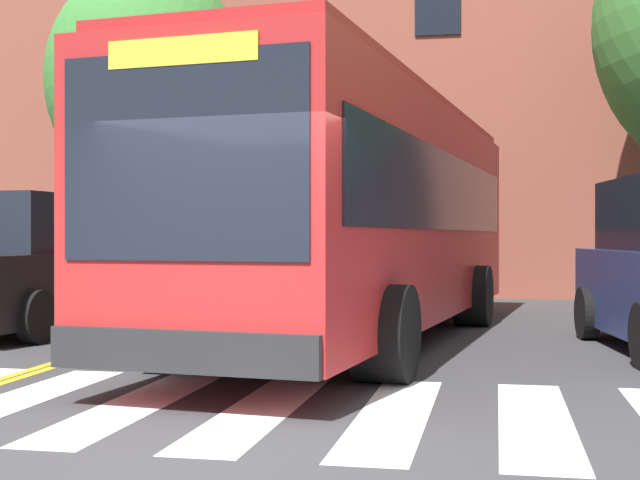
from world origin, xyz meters
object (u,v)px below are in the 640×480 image
car_red_behind_bus (372,256)px  street_tree_curbside_small (146,82)px  city_bus (363,211)px  car_black_near_lane (35,267)px

car_red_behind_bus → street_tree_curbside_small: (-4.41, -3.25, 3.73)m
city_bus → car_red_behind_bus: 8.49m
city_bus → street_tree_curbside_small: (-5.23, 5.16, 2.89)m
car_black_near_lane → car_red_behind_bus: 9.21m
street_tree_curbside_small → city_bus: bearing=-44.6°
car_red_behind_bus → street_tree_curbside_small: street_tree_curbside_small is taller
car_black_near_lane → car_red_behind_bus: car_black_near_lane is taller
car_red_behind_bus → car_black_near_lane: bearing=-118.8°
car_red_behind_bus → street_tree_curbside_small: 6.63m
car_black_near_lane → car_red_behind_bus: (4.44, 8.08, -0.00)m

